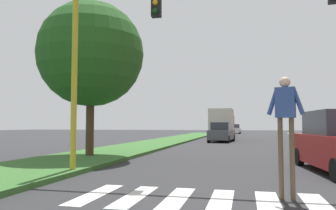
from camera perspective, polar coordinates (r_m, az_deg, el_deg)
ground_plane at (r=28.10m, az=14.16°, el=-6.46°), size 140.00×140.00×0.00m
crosswalk at (r=6.84m, az=17.06°, el=-15.99°), size 7.65×2.20×0.01m
median_strip at (r=26.97m, az=-1.43°, el=-6.53°), size 3.90×64.00×0.15m
tree_mid at (r=15.52m, az=-13.24°, el=8.59°), size 4.79×4.79×6.98m
traffic_light_gantry at (r=9.97m, az=-2.24°, el=13.18°), size 8.91×0.30×6.00m
pedestrian_performer at (r=7.10m, az=19.76°, el=-2.00°), size 0.74×0.33×2.49m
sedan_midblock at (r=29.74m, az=9.30°, el=-4.80°), size 2.24×4.44×1.74m
sedan_distant at (r=44.98m, az=9.84°, el=-4.33°), size 2.06×4.62×1.76m
sedan_far_horizon at (r=58.92m, az=11.54°, el=-4.14°), size 2.09×4.63×1.66m
truck_box_delivery at (r=34.61m, az=9.39°, el=-3.24°), size 2.40×6.20×3.10m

